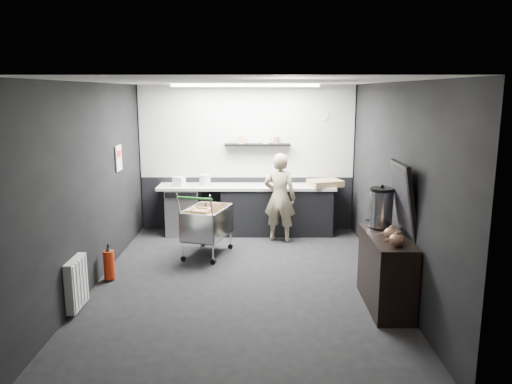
{
  "coord_description": "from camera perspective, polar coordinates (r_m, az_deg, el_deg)",
  "views": [
    {
      "loc": [
        0.21,
        -6.46,
        2.59
      ],
      "look_at": [
        0.18,
        0.4,
        1.19
      ],
      "focal_mm": 35.0,
      "sensor_mm": 36.0,
      "label": 1
    }
  ],
  "objects": [
    {
      "name": "floor",
      "position": [
        6.96,
        -1.54,
        -10.32
      ],
      "size": [
        5.5,
        5.5,
        0.0
      ],
      "primitive_type": "plane",
      "color": "black",
      "rests_on": "ground"
    },
    {
      "name": "ceiling",
      "position": [
        6.46,
        -1.68,
        12.5
      ],
      "size": [
        5.5,
        5.5,
        0.0
      ],
      "primitive_type": "plane",
      "rotation": [
        3.14,
        0.0,
        0.0
      ],
      "color": "white",
      "rests_on": "wall_back"
    },
    {
      "name": "wall_back",
      "position": [
        9.29,
        -1.06,
        3.85
      ],
      "size": [
        5.5,
        0.0,
        5.5
      ],
      "primitive_type": "plane",
      "rotation": [
        1.57,
        0.0,
        0.0
      ],
      "color": "black",
      "rests_on": "floor"
    },
    {
      "name": "wall_front",
      "position": [
        3.91,
        -2.91,
        -6.93
      ],
      "size": [
        5.5,
        0.0,
        5.5
      ],
      "primitive_type": "plane",
      "rotation": [
        -1.57,
        0.0,
        0.0
      ],
      "color": "black",
      "rests_on": "floor"
    },
    {
      "name": "wall_left",
      "position": [
        6.94,
        -18.35,
        0.65
      ],
      "size": [
        0.0,
        5.5,
        5.5
      ],
      "primitive_type": "plane",
      "rotation": [
        1.57,
        0.0,
        1.57
      ],
      "color": "black",
      "rests_on": "floor"
    },
    {
      "name": "wall_right",
      "position": [
        6.81,
        15.45,
        0.63
      ],
      "size": [
        0.0,
        5.5,
        5.5
      ],
      "primitive_type": "plane",
      "rotation": [
        1.57,
        0.0,
        -1.57
      ],
      "color": "black",
      "rests_on": "floor"
    },
    {
      "name": "kitchen_wall_panel",
      "position": [
        9.22,
        -1.08,
        6.92
      ],
      "size": [
        3.95,
        0.02,
        1.7
      ],
      "primitive_type": "cube",
      "color": "beige",
      "rests_on": "wall_back"
    },
    {
      "name": "dado_panel",
      "position": [
        9.42,
        -1.04,
        -1.29
      ],
      "size": [
        3.95,
        0.02,
        1.0
      ],
      "primitive_type": "cube",
      "color": "black",
      "rests_on": "wall_back"
    },
    {
      "name": "floating_shelf",
      "position": [
        9.13,
        0.17,
        5.43
      ],
      "size": [
        1.2,
        0.22,
        0.04
      ],
      "primitive_type": "cube",
      "color": "black",
      "rests_on": "wall_back"
    },
    {
      "name": "wall_clock",
      "position": [
        9.26,
        7.71,
        8.7
      ],
      "size": [
        0.2,
        0.03,
        0.2
      ],
      "primitive_type": "cylinder",
      "rotation": [
        1.57,
        0.0,
        0.0
      ],
      "color": "silver",
      "rests_on": "wall_back"
    },
    {
      "name": "poster",
      "position": [
        8.13,
        -15.43,
        3.76
      ],
      "size": [
        0.02,
        0.3,
        0.4
      ],
      "primitive_type": "cube",
      "color": "white",
      "rests_on": "wall_left"
    },
    {
      "name": "poster_red_band",
      "position": [
        8.12,
        -15.42,
        4.25
      ],
      "size": [
        0.02,
        0.22,
        0.1
      ],
      "primitive_type": "cube",
      "color": "red",
      "rests_on": "poster"
    },
    {
      "name": "radiator",
      "position": [
        6.37,
        -19.83,
        -9.78
      ],
      "size": [
        0.1,
        0.5,
        0.6
      ],
      "primitive_type": "cube",
      "color": "silver",
      "rests_on": "wall_left"
    },
    {
      "name": "ceiling_strip",
      "position": [
        8.31,
        -1.24,
        12.08
      ],
      "size": [
        2.4,
        0.2,
        0.04
      ],
      "primitive_type": "cube",
      "color": "white",
      "rests_on": "ceiling"
    },
    {
      "name": "prep_counter",
      "position": [
        9.13,
        -0.24,
        -1.98
      ],
      "size": [
        3.2,
        0.61,
        0.9
      ],
      "color": "black",
      "rests_on": "floor"
    },
    {
      "name": "person",
      "position": [
        8.63,
        2.73,
        -0.63
      ],
      "size": [
        0.65,
        0.51,
        1.55
      ],
      "primitive_type": "imported",
      "rotation": [
        0.0,
        0.0,
        2.86
      ],
      "color": "beige",
      "rests_on": "floor"
    },
    {
      "name": "shopping_cart",
      "position": [
        7.96,
        -5.62,
        -3.75
      ],
      "size": [
        0.81,
        1.1,
        1.05
      ],
      "color": "silver",
      "rests_on": "floor"
    },
    {
      "name": "sideboard",
      "position": [
        6.29,
        14.72,
        -7.67
      ],
      "size": [
        0.5,
        1.18,
        1.77
      ],
      "color": "black",
      "rests_on": "floor"
    },
    {
      "name": "fire_extinguisher",
      "position": [
        7.25,
        -16.45,
        -7.87
      ],
      "size": [
        0.15,
        0.15,
        0.49
      ],
      "color": "#B8280C",
      "rests_on": "floor"
    },
    {
      "name": "cardboard_box",
      "position": [
        9.06,
        7.9,
        1.02
      ],
      "size": [
        0.67,
        0.59,
        0.11
      ],
      "primitive_type": "cube",
      "rotation": [
        0.0,
        0.0,
        0.33
      ],
      "color": "tan",
      "rests_on": "prep_counter"
    },
    {
      "name": "pink_tub",
      "position": [
        9.07,
        -5.86,
        1.37
      ],
      "size": [
        0.2,
        0.2,
        0.2
      ],
      "primitive_type": "cylinder",
      "color": "silver",
      "rests_on": "prep_counter"
    },
    {
      "name": "white_container",
      "position": [
        9.09,
        -8.79,
        1.21
      ],
      "size": [
        0.23,
        0.21,
        0.17
      ],
      "primitive_type": "cube",
      "rotation": [
        0.0,
        0.0,
        -0.43
      ],
      "color": "silver",
      "rests_on": "prep_counter"
    }
  ]
}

